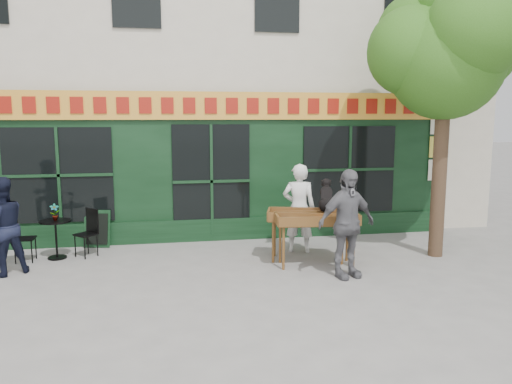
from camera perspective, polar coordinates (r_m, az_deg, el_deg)
ground at (r=9.12m, az=-3.64°, el=-9.08°), size 80.00×80.00×0.00m
building at (r=14.80m, az=-6.66°, el=17.15°), size 14.00×7.26×10.00m
street_tree at (r=10.53m, az=20.97°, el=15.38°), size 3.05×2.90×5.60m
book_cart_center at (r=9.65m, az=5.93°, el=-3.06°), size 1.61×1.00×0.99m
dog at (r=9.63m, az=8.06°, el=-0.30°), size 0.49×0.67×0.60m
woman at (r=10.25m, az=4.93°, el=-1.84°), size 0.76×0.60×1.82m
book_cart_right at (r=9.34m, az=6.94°, el=-3.47°), size 1.55×0.75×0.99m
man_right at (r=8.72m, az=10.31°, el=-3.59°), size 1.19×0.73×1.89m
bistro_table at (r=10.52m, az=-21.91°, el=-4.21°), size 0.60×0.60×0.76m
bistro_chair_left at (r=10.58m, az=-25.42°, el=-4.29°), size 0.37×0.36×0.95m
bistro_chair_right at (r=10.52m, az=-18.52°, el=-3.95°), size 0.51×0.51×0.95m
potted_plant at (r=10.45m, az=-22.03°, el=-2.15°), size 0.20×0.16×0.33m
man_left at (r=9.78m, az=-27.09°, el=-3.53°), size 1.07×1.02×1.74m
chalkboard at (r=11.17m, az=-17.71°, el=-4.03°), size 0.59×0.29×0.79m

